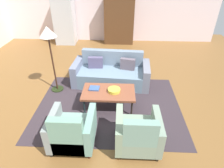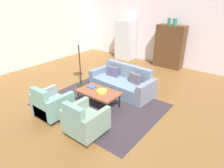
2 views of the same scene
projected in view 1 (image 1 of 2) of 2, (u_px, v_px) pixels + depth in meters
name	position (u px, v px, depth m)	size (l,w,h in m)	color
ground_plane	(100.00, 96.00, 5.01)	(10.72, 10.72, 0.00)	brown
wall_back	(109.00, 7.00, 7.95)	(8.94, 0.12, 2.80)	silver
area_rug	(109.00, 106.00, 4.67)	(3.40, 2.60, 0.01)	#332A2F
couch	(111.00, 73.00, 5.48)	(2.16, 1.04, 0.86)	slate
coffee_table	(109.00, 93.00, 4.41)	(1.20, 0.70, 0.46)	black
armchair_left	(72.00, 132.00, 3.49)	(0.80, 0.80, 0.88)	#361F21
armchair_right	(138.00, 134.00, 3.44)	(0.80, 0.80, 0.88)	#3B2711
fruit_bowl	(114.00, 90.00, 4.36)	(0.29, 0.29, 0.07)	gold
book_stack	(94.00, 88.00, 4.46)	(0.24, 0.21, 0.03)	#385388
cabinet	(119.00, 22.00, 7.91)	(1.20, 0.51, 1.80)	#4F311B
refrigerator	(65.00, 21.00, 7.90)	(0.80, 0.73, 1.85)	#B7BABF
floor_lamp	(48.00, 38.00, 4.51)	(0.40, 0.40, 1.72)	black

